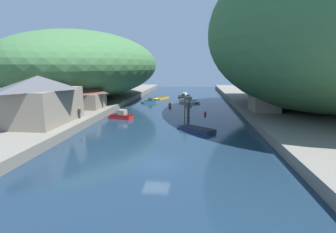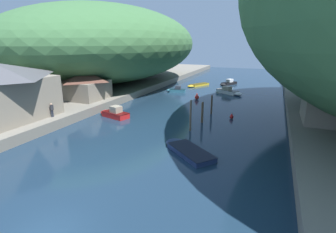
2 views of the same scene
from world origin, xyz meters
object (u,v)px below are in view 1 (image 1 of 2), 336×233
boat_cabin_cruiser (190,101)px  channel_buoy_near (205,113)px  boathouse_shed (86,96)px  boat_yellow_tender (120,116)px  channel_buoy_far (170,104)px  waterfront_building (40,99)px  person_on_quay (79,112)px  boat_moored_right (183,96)px  boat_mid_channel (193,129)px  boat_navy_launch (148,101)px  boat_open_rowboat (161,98)px  right_bank_cottage (264,95)px

boat_cabin_cruiser → channel_buoy_near: boat_cabin_cruiser is taller
boathouse_shed → channel_buoy_near: size_ratio=8.43×
boat_yellow_tender → channel_buoy_far: bearing=-10.5°
waterfront_building → boat_yellow_tender: bearing=48.4°
channel_buoy_far → person_on_quay: 24.36m
boat_cabin_cruiser → boat_moored_right: (-2.24, 11.15, -0.06)m
boat_mid_channel → person_on_quay: size_ratio=3.68×
boat_moored_right → channel_buoy_far: (-2.33, -18.22, 0.05)m
boat_navy_launch → boat_yellow_tender: size_ratio=0.81×
boat_open_rowboat → boat_yellow_tender: bearing=109.5°
boat_mid_channel → channel_buoy_near: size_ratio=8.00×
boat_open_rowboat → channel_buoy_near: channel_buoy_near is taller
boat_navy_launch → channel_buoy_near: size_ratio=5.16×
channel_buoy_far → boathouse_shed: bearing=-143.2°
boat_cabin_cruiser → boat_yellow_tender: boat_yellow_tender is taller
channel_buoy_far → boat_moored_right: bearing=82.7°
boathouse_shed → boat_open_rowboat: boathouse_shed is taller
boathouse_shed → channel_buoy_near: 22.92m
right_bank_cottage → boat_moored_right: 33.26m
waterfront_building → channel_buoy_near: (23.65, 14.73, -4.27)m
right_bank_cottage → boat_yellow_tender: bearing=-171.0°
boat_moored_right → person_on_quay: 41.94m
right_bank_cottage → channel_buoy_near: bearing=174.2°
waterfront_building → boat_navy_launch: 31.61m
boat_yellow_tender → person_on_quay: (-4.42, -6.23, 1.66)m
waterfront_building → boat_open_rowboat: size_ratio=1.91×
channel_buoy_near → person_on_quay: (-19.53, -11.34, 1.84)m
boat_navy_launch → person_on_quay: bearing=156.6°
waterfront_building → boathouse_shed: bearing=85.8°
boat_navy_launch → boat_mid_channel: size_ratio=0.64×
boat_open_rowboat → boathouse_shed: bearing=92.6°
waterfront_building → person_on_quay: bearing=39.5°
right_bank_cottage → boat_moored_right: size_ratio=1.29×
channel_buoy_far → boat_yellow_tender: bearing=-116.6°
boathouse_shed → channel_buoy_far: size_ratio=5.76×
boat_open_rowboat → channel_buoy_near: size_ratio=8.16×
boat_cabin_cruiser → channel_buoy_near: (3.05, -16.92, -0.15)m
channel_buoy_near → boat_cabin_cruiser: bearing=100.2°
boat_cabin_cruiser → person_on_quay: person_on_quay is taller
boat_yellow_tender → boat_cabin_cruiser: bearing=-12.6°
right_bank_cottage → person_on_quay: 31.67m
boat_yellow_tender → boat_moored_right: (9.82, 33.17, -0.09)m
waterfront_building → boat_navy_launch: size_ratio=3.02×
boat_open_rowboat → boat_yellow_tender: boat_yellow_tender is taller
right_bank_cottage → channel_buoy_near: (-10.37, 1.06, -3.65)m
boat_mid_channel → boat_open_rowboat: size_ratio=0.98×
right_bank_cottage → boat_navy_launch: size_ratio=1.68×
boat_moored_right → channel_buoy_near: boat_moored_right is taller
boat_open_rowboat → boat_cabin_cruiser: bearing=168.2°
person_on_quay → channel_buoy_far: bearing=-25.3°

